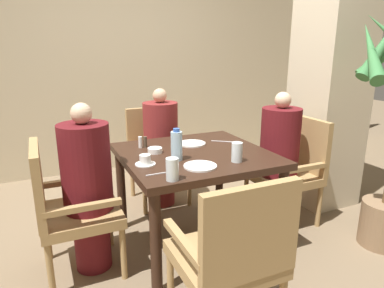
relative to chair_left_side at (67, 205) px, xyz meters
name	(u,v)px	position (x,y,z in m)	size (l,w,h in m)	color
ground_plane	(195,241)	(0.91, 0.00, -0.49)	(16.00, 16.00, 0.00)	#7A664C
wall_back	(125,54)	(0.91, 2.00, 0.91)	(8.00, 0.06, 2.80)	beige
pillar_stone	(332,61)	(2.38, 0.21, 0.86)	(0.54, 0.54, 2.70)	beige
dining_table	(195,165)	(0.91, 0.00, 0.14)	(1.04, 1.01, 0.73)	#331E14
chair_left_side	(67,205)	(0.00, 0.00, 0.00)	(0.51, 0.50, 0.90)	#A88451
diner_in_left_chair	(88,188)	(0.14, 0.00, 0.10)	(0.32, 0.32, 1.15)	#5B1419
chair_far_side	(157,151)	(0.91, 0.90, 0.00)	(0.50, 0.51, 0.90)	#A88451
diner_in_far_chair	(161,147)	(0.91, 0.76, 0.08)	(0.32, 0.32, 1.12)	maroon
chair_right_side	(291,166)	(1.83, 0.00, 0.00)	(0.51, 0.50, 0.90)	#A88451
diner_in_right_chair	(279,158)	(1.68, 0.00, 0.09)	(0.32, 0.32, 1.13)	#5B1419
chair_near_corner	(232,252)	(0.70, -0.90, 0.00)	(0.50, 0.51, 0.90)	#A88451
plate_main_left	(192,144)	(0.98, 0.21, 0.25)	(0.22, 0.22, 0.01)	white
plate_main_right	(200,166)	(0.81, -0.31, 0.25)	(0.22, 0.22, 0.01)	white
teacup_with_saucer	(145,161)	(0.50, -0.12, 0.27)	(0.13, 0.13, 0.07)	white
bowl_small	(155,150)	(0.64, 0.11, 0.26)	(0.11, 0.11, 0.04)	white
water_bottle	(177,145)	(0.73, -0.11, 0.35)	(0.08, 0.08, 0.22)	#A3C6DB
glass_tall_near	(237,152)	(1.08, -0.31, 0.31)	(0.07, 0.07, 0.13)	silver
glass_tall_mid	(172,169)	(0.57, -0.44, 0.31)	(0.07, 0.07, 0.13)	silver
salt_shaker	(140,142)	(0.58, 0.28, 0.29)	(0.03, 0.03, 0.09)	white
pepper_shaker	(145,142)	(0.62, 0.28, 0.28)	(0.03, 0.03, 0.08)	#4C3D2D
fork_beside_plate	(162,173)	(0.55, -0.32, 0.24)	(0.17, 0.02, 0.00)	silver
knife_beside_plate	(224,141)	(1.25, 0.17, 0.24)	(0.15, 0.12, 0.00)	silver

